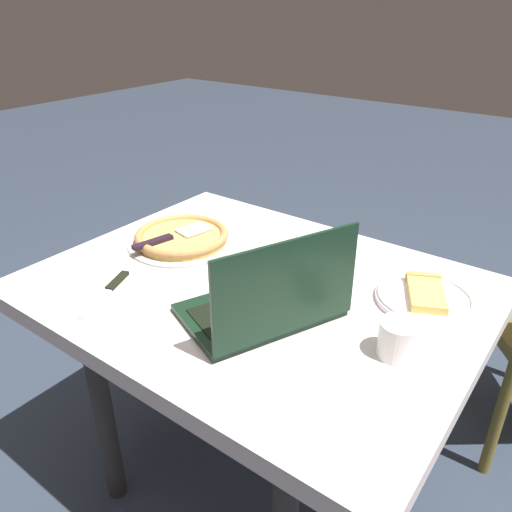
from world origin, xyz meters
TOP-DOWN VIEW (x-y plane):
  - ground_plane at (0.00, 0.00)m, footprint 12.00×12.00m
  - dining_table at (0.00, 0.00)m, footprint 1.09×0.85m
  - laptop at (0.12, -0.12)m, footprint 0.34×0.40m
  - pizza_plate at (0.37, 0.18)m, footprint 0.23×0.23m
  - pizza_tray at (-0.31, 0.06)m, footprint 0.32×0.32m
  - table_knife at (-0.27, -0.24)m, footprint 0.10×0.21m
  - drink_cup at (0.40, -0.05)m, footprint 0.08×0.08m

SIDE VIEW (x-z plane):
  - ground_plane at x=0.00m, z-range 0.00..0.00m
  - dining_table at x=0.00m, z-range 0.27..0.97m
  - table_knife at x=-0.27m, z-range 0.70..0.71m
  - pizza_plate at x=0.37m, z-range 0.70..0.73m
  - pizza_tray at x=-0.31m, z-range 0.70..0.74m
  - drink_cup at x=0.40m, z-range 0.70..0.78m
  - laptop at x=0.12m, z-range 0.63..0.87m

